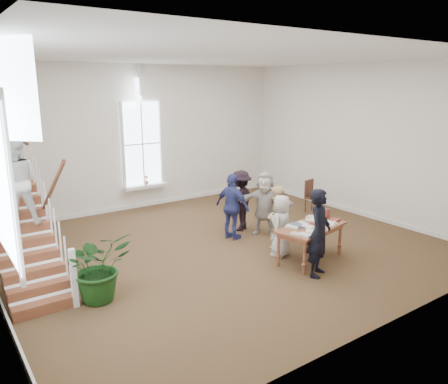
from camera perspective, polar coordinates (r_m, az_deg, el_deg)
ground at (r=10.82m, az=-0.20°, el=-7.13°), size 10.00×10.00×0.00m
room_shell at (r=14.37m, az=-10.24°, el=-0.36°), size 10.49×10.00×10.00m
staircase at (r=9.44m, az=-25.26°, el=-1.33°), size 1.10×4.10×2.92m
library_table at (r=9.97m, az=11.27°, el=-4.83°), size 1.87×1.21×0.87m
police_officer at (r=9.18m, az=12.31°, el=-5.24°), size 0.80×0.72×1.85m
elderly_woman at (r=10.14m, az=7.47°, el=-4.39°), size 0.84×0.74×1.44m
person_yellow at (r=10.67m, az=6.86°, el=-3.21°), size 0.90×0.81×1.52m
woman_cluster_a at (r=11.10m, az=1.10°, el=-1.94°), size 0.69×1.08×1.71m
woman_cluster_b at (r=11.80m, az=2.17°, el=-1.12°), size 1.23×1.05×1.66m
woman_cluster_c at (r=11.49m, az=5.32°, el=-1.49°), size 1.39×1.53×1.69m
floor_plant at (r=8.38m, az=-16.07°, el=-9.29°), size 1.23×1.08×1.32m
side_chair at (r=13.79m, az=11.39°, el=-0.29°), size 0.52×0.52×1.02m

